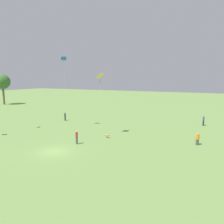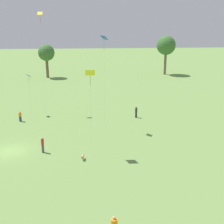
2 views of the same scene
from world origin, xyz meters
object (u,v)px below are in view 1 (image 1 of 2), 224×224
kite_0 (100,78)px  person_0 (203,121)px  kite_6 (64,62)px  dog_0 (107,135)px  person_2 (65,116)px  person_4 (197,139)px  person_3 (77,137)px

kite_0 → person_0: bearing=-178.8°
person_0 → kite_6: 28.22m
dog_0 → kite_6: bearing=79.3°
kite_6 → dog_0: (-2.90, -10.05, -11.48)m
person_2 → kite_0: kite_0 is taller
kite_6 → dog_0: 15.53m
person_0 → kite_6: bearing=56.7°
person_0 → person_4: 13.39m
kite_0 → kite_6: bearing=-57.9°
person_4 → kite_6: size_ratio=0.13×
person_0 → person_2: 27.94m
person_0 → kite_0: (-14.82, 14.14, 8.11)m
person_0 → dog_0: size_ratio=2.37×
person_0 → dog_0: (-15.81, 12.55, -0.56)m
person_4 → kite_6: (0.49, 22.77, 11.05)m
person_0 → person_2: person_0 is taller
person_3 → kite_6: (7.53, 7.82, 10.91)m
person_0 → dog_0: 20.19m
person_3 → dog_0: bearing=-4.3°
person_0 → kite_0: bearing=73.3°
person_0 → dog_0: person_0 is taller
kite_0 → dog_0: (-0.99, -1.59, -8.68)m
kite_6 → person_2: bearing=-45.0°
person_2 → person_4: 27.57m
person_0 → person_3: bearing=81.1°
person_0 → person_3: person_3 is taller
person_2 → kite_6: bearing=-9.5°
person_2 → kite_6: (-5.10, -4.23, 11.00)m
person_0 → person_2: size_ratio=1.08×
kite_0 → person_3: bearing=38.4°
person_4 → dog_0: bearing=32.1°
person_3 → kite_0: kite_0 is taller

